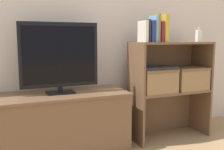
% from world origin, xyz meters
% --- Properties ---
extents(wall_back, '(10.00, 0.05, 2.40)m').
position_xyz_m(wall_back, '(0.00, 0.49, 1.20)').
color(wall_back, beige).
rests_on(wall_back, ground_plane).
extents(tv_stand, '(1.09, 0.47, 0.49)m').
position_xyz_m(tv_stand, '(-0.43, 0.23, 0.25)').
color(tv_stand, brown).
rests_on(tv_stand, ground_plane).
extents(tv, '(0.63, 0.14, 0.57)m').
position_xyz_m(tv, '(-0.43, 0.23, 0.79)').
color(tv, black).
rests_on(tv, tv_stand).
extents(bookshelf_lower_tier, '(0.75, 0.32, 0.46)m').
position_xyz_m(bookshelf_lower_tier, '(0.59, 0.22, 0.29)').
color(bookshelf_lower_tier, brown).
rests_on(bookshelf_lower_tier, ground_plane).
extents(bookshelf_upper_tier, '(0.75, 0.32, 0.45)m').
position_xyz_m(bookshelf_upper_tier, '(0.59, 0.22, 0.74)').
color(bookshelf_upper_tier, brown).
rests_on(bookshelf_upper_tier, bookshelf_lower_tier).
extents(book_ivory, '(0.03, 0.14, 0.18)m').
position_xyz_m(book_ivory, '(0.26, 0.10, 1.00)').
color(book_ivory, silver).
rests_on(book_ivory, bookshelf_upper_tier).
extents(book_charcoal, '(0.02, 0.13, 0.19)m').
position_xyz_m(book_charcoal, '(0.29, 0.10, 1.00)').
color(book_charcoal, '#232328').
rests_on(book_charcoal, bookshelf_upper_tier).
extents(book_navy, '(0.04, 0.15, 0.18)m').
position_xyz_m(book_navy, '(0.33, 0.10, 1.00)').
color(book_navy, navy).
rests_on(book_navy, bookshelf_upper_tier).
extents(book_skyblue, '(0.02, 0.13, 0.22)m').
position_xyz_m(book_skyblue, '(0.36, 0.10, 1.02)').
color(book_skyblue, '#709ECC').
rests_on(book_skyblue, bookshelf_upper_tier).
extents(book_olive, '(0.02, 0.12, 0.24)m').
position_xyz_m(book_olive, '(0.39, 0.10, 1.03)').
color(book_olive, olive).
rests_on(book_olive, bookshelf_upper_tier).
extents(book_maroon, '(0.02, 0.15, 0.18)m').
position_xyz_m(book_maroon, '(0.42, 0.10, 0.99)').
color(book_maroon, maroon).
rests_on(book_maroon, bookshelf_upper_tier).
extents(book_mustard, '(0.04, 0.16, 0.24)m').
position_xyz_m(book_mustard, '(0.45, 0.10, 1.02)').
color(book_mustard, gold).
rests_on(book_mustard, bookshelf_upper_tier).
extents(baby_monitor, '(0.05, 0.04, 0.14)m').
position_xyz_m(baby_monitor, '(0.91, 0.16, 0.96)').
color(baby_monitor, white).
rests_on(baby_monitor, bookshelf_upper_tier).
extents(storage_basket_left, '(0.33, 0.29, 0.21)m').
position_xyz_m(storage_basket_left, '(0.41, 0.15, 0.57)').
color(storage_basket_left, '#937047').
rests_on(storage_basket_left, bookshelf_lower_tier).
extents(storage_basket_right, '(0.33, 0.29, 0.21)m').
position_xyz_m(storage_basket_right, '(0.77, 0.15, 0.57)').
color(storage_basket_right, '#937047').
rests_on(storage_basket_right, bookshelf_lower_tier).
extents(laptop, '(0.36, 0.22, 0.02)m').
position_xyz_m(laptop, '(0.41, 0.15, 0.68)').
color(laptop, '#2D2D33').
rests_on(laptop, storage_basket_left).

